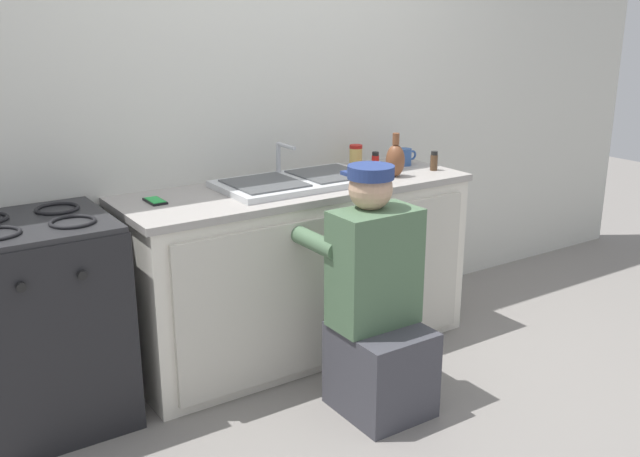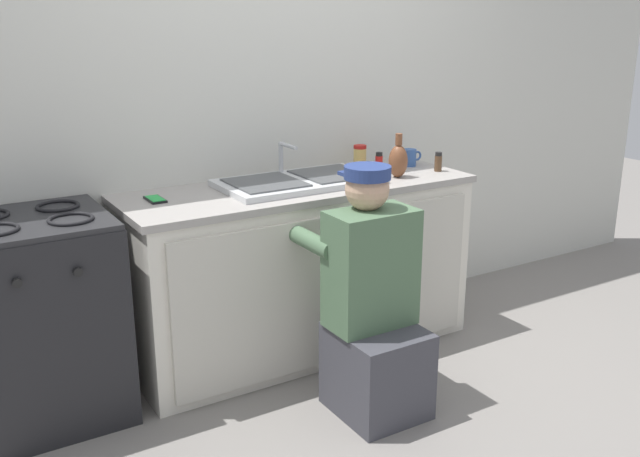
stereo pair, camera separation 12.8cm
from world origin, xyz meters
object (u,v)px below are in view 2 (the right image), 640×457
Objects in this scene: plumber_person at (373,313)px; spice_bottle_pepper at (438,162)px; cell_phone at (155,199)px; vase_decorative at (398,160)px; stove_range at (41,319)px; sink_double_basin at (299,181)px; coffee_mug at (410,158)px; condiment_jar at (360,157)px; spice_bottle_red at (379,162)px.

spice_bottle_pepper is at bearing 34.62° from plumber_person.
vase_decorative reaches higher than cell_phone.
cell_phone is (0.56, 0.07, 0.44)m from stove_range.
sink_double_basin is 3.48× the size of vase_decorative.
sink_double_basin reaches higher than spice_bottle_pepper.
vase_decorative is at bearing -139.79° from coffee_mug.
plumber_person is 7.89× the size of cell_phone.
vase_decorative reaches higher than sink_double_basin.
condiment_jar is at bearing 97.84° from vase_decorative.
spice_bottle_pepper is at bearing -30.60° from spice_bottle_red.
condiment_jar is 0.43m from spice_bottle_pepper.
plumber_person is 0.95m from vase_decorative.
sink_double_basin is at bearing -5.49° from cell_phone.
sink_double_basin is 6.35× the size of coffee_mug.
stove_range is at bearing -174.53° from condiment_jar.
spice_bottle_red is at bearing -1.27° from cell_phone.
condiment_jar is at bearing 19.06° from sink_double_basin.
coffee_mug is at bearing 2.02° from stove_range.
stove_range is at bearing 176.10° from vase_decorative.
spice_bottle_red is at bearing 90.26° from vase_decorative.
plumber_person is at bearing -47.90° from cell_phone.
sink_double_basin reaches higher than condiment_jar.
condiment_jar is 0.13m from spice_bottle_red.
cell_phone is 1.25m from spice_bottle_red.
spice_bottle_red is 0.46× the size of vase_decorative.
coffee_mug is at bearing 6.84° from spice_bottle_red.
plumber_person is at bearing -92.52° from sink_double_basin.
stove_range is 0.83× the size of plumber_person.
vase_decorative reaches higher than plumber_person.
stove_range is at bearing -179.90° from sink_double_basin.
vase_decorative is at bearing -3.90° from stove_range.
condiment_jar is at bearing 4.63° from cell_phone.
stove_range is 1.87m from spice_bottle_red.
condiment_jar reaches higher than spice_bottle_red.
coffee_mug reaches higher than cell_phone.
condiment_jar is 1.22× the size of spice_bottle_red.
spice_bottle_red is (1.24, -0.03, 0.04)m from cell_phone.
sink_double_basin is at bearing -174.73° from coffee_mug.
coffee_mug is 0.55× the size of vase_decorative.
spice_bottle_red reaches higher than stove_range.
condiment_jar reaches higher than cell_phone.
coffee_mug is 1.20× the size of spice_bottle_pepper.
spice_bottle_red is at bearing -72.46° from condiment_jar.
spice_bottle_pepper reaches higher than cell_phone.
stove_range is 2.14m from spice_bottle_pepper.
plumber_person is 8.76× the size of coffee_mug.
plumber_person reaches higher than condiment_jar.
condiment_jar is at bearing 5.47° from stove_range.
spice_bottle_red is at bearing 149.40° from spice_bottle_pepper.
spice_bottle_red is at bearing 53.10° from plumber_person.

